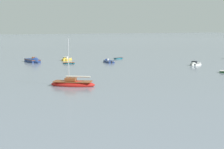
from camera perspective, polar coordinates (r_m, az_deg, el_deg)
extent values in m
ellipsoid|color=#197084|center=(81.55, -7.38, 1.91)|extent=(3.07, 2.36, 0.47)
cube|color=brown|center=(81.53, -7.38, 2.05)|extent=(2.85, 2.23, 0.06)
cube|color=brown|center=(81.54, -7.38, 2.00)|extent=(0.62, 0.88, 0.05)
cube|color=navy|center=(83.43, -0.53, 2.17)|extent=(1.85, 3.81, 0.72)
cone|color=navy|center=(85.21, -1.02, 2.29)|extent=(1.55, 1.28, 1.45)
cube|color=silver|center=(83.44, -0.55, 2.36)|extent=(1.89, 3.89, 0.08)
cube|color=silver|center=(83.89, -0.68, 2.59)|extent=(0.51, 0.36, 0.40)
cube|color=black|center=(81.76, -0.06, 2.12)|extent=(0.31, 0.25, 0.52)
ellipsoid|color=red|center=(50.74, -6.72, -1.71)|extent=(6.73, 5.63, 1.17)
cube|color=brown|center=(50.66, -6.73, -1.19)|extent=(5.78, 4.87, 0.12)
cube|color=brown|center=(50.69, -7.10, -0.81)|extent=(2.00, 1.89, 0.42)
cylinder|color=#B7BABF|center=(50.39, -7.46, 2.56)|extent=(0.12, 0.12, 6.41)
cylinder|color=beige|center=(50.34, -5.81, -0.36)|extent=(3.17, 2.34, 0.23)
ellipsoid|color=#197084|center=(92.96, 1.08, 2.74)|extent=(3.39, 1.84, 0.51)
cube|color=#33383F|center=(92.94, 1.08, 2.87)|extent=(3.14, 1.76, 0.07)
cube|color=#33383F|center=(92.95, 1.08, 2.83)|extent=(0.44, 1.01, 0.05)
cube|color=white|center=(80.22, 14.13, 1.67)|extent=(3.75, 2.87, 0.68)
cone|color=white|center=(78.53, 13.65, 1.56)|extent=(1.59, 1.71, 1.37)
cube|color=black|center=(80.15, 14.12, 1.85)|extent=(3.83, 2.93, 0.08)
cube|color=black|center=(79.38, 13.93, 2.06)|extent=(1.24, 1.34, 0.53)
cube|color=#384751|center=(78.99, 13.82, 2.06)|extent=(0.64, 1.01, 0.42)
cube|color=black|center=(81.78, 14.56, 1.85)|extent=(0.31, 0.34, 0.49)
cube|color=navy|center=(86.95, -13.48, 2.24)|extent=(2.86, 5.69, 1.08)
cone|color=navy|center=(84.28, -12.79, 2.09)|extent=(2.33, 1.94, 2.16)
cube|color=brown|center=(86.85, -13.47, 2.51)|extent=(2.91, 5.82, 0.12)
cube|color=brown|center=(86.08, -13.30, 2.75)|extent=(0.77, 0.55, 0.60)
cube|color=black|center=(89.43, -14.08, 2.49)|extent=(0.46, 0.38, 0.77)
cube|color=gold|center=(90.31, -7.75, 2.54)|extent=(3.49, 3.56, 0.69)
cone|color=gold|center=(88.63, -8.23, 2.43)|extent=(1.76, 1.75, 1.39)
cube|color=silver|center=(90.24, -7.77, 2.71)|extent=(3.56, 3.64, 0.08)
cube|color=silver|center=(89.48, -7.98, 2.89)|extent=(1.38, 1.37, 0.54)
cube|color=#384751|center=(89.09, -8.09, 2.89)|extent=(0.89, 0.86, 0.43)
cube|color=black|center=(91.87, -7.32, 2.71)|extent=(0.35, 0.35, 0.49)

